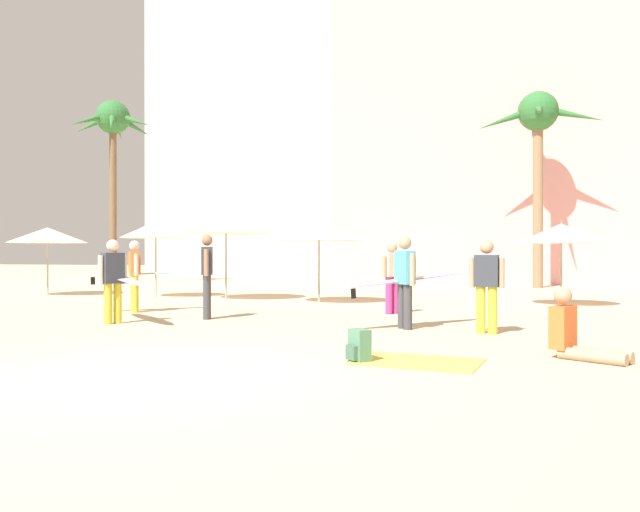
{
  "coord_description": "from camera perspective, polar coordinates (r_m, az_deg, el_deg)",
  "views": [
    {
      "loc": [
        3.46,
        -6.32,
        1.4
      ],
      "look_at": [
        0.36,
        6.54,
        1.34
      ],
      "focal_mm": 34.73,
      "sensor_mm": 36.0,
      "label": 1
    }
  ],
  "objects": [
    {
      "name": "person_mid_right",
      "position": [
        11.11,
        15.11,
        -2.37
      ],
      "size": [
        0.61,
        0.29,
        1.63
      ],
      "rotation": [
        0.0,
        0.0,
        4.54
      ],
      "color": "gold",
      "rests_on": "ground"
    },
    {
      "name": "hotel_tower_gray",
      "position": [
        44.81,
        -2.33,
        18.93
      ],
      "size": [
        17.88,
        8.67,
        31.51
      ],
      "primitive_type": "cube",
      "color": "beige",
      "rests_on": "ground"
    },
    {
      "name": "person_near_right",
      "position": [
        15.4,
        -16.51,
        -1.54
      ],
      "size": [
        2.33,
        2.04,
        1.7
      ],
      "rotation": [
        0.0,
        0.0,
        0.68
      ],
      "color": "gold",
      "rests_on": "ground"
    },
    {
      "name": "cafe_umbrella_1",
      "position": [
        22.52,
        -23.81,
        1.76
      ],
      "size": [
        2.56,
        2.56,
        2.26
      ],
      "color": "gray",
      "rests_on": "ground"
    },
    {
      "name": "backpack",
      "position": [
        8.06,
        3.59,
        -8.29
      ],
      "size": [
        0.35,
        0.35,
        0.42
      ],
      "rotation": [
        0.0,
        0.0,
        3.86
      ],
      "color": "#497A5E",
      "rests_on": "ground"
    },
    {
      "name": "cafe_umbrella_0",
      "position": [
        20.39,
        -14.9,
        2.35
      ],
      "size": [
        2.24,
        2.24,
        2.42
      ],
      "color": "gray",
      "rests_on": "ground"
    },
    {
      "name": "cafe_umbrella_5",
      "position": [
        17.7,
        21.34,
        1.95
      ],
      "size": [
        2.37,
        2.37,
        2.19
      ],
      "color": "gray",
      "rests_on": "ground"
    },
    {
      "name": "palm_tree_left",
      "position": [
        30.81,
        -18.52,
        10.9
      ],
      "size": [
        4.29,
        4.01,
        8.5
      ],
      "color": "brown",
      "rests_on": "ground"
    },
    {
      "name": "person_far_left",
      "position": [
        13.02,
        -18.27,
        -1.92
      ],
      "size": [
        2.3,
        2.05,
        1.67
      ],
      "rotation": [
        0.0,
        0.0,
        5.72
      ],
      "color": "gold",
      "rests_on": "ground"
    },
    {
      "name": "cafe_umbrella_3",
      "position": [
        17.51,
        -0.09,
        2.15
      ],
      "size": [
        2.62,
        2.62,
        2.2
      ],
      "color": "gray",
      "rests_on": "ground"
    },
    {
      "name": "ground",
      "position": [
        7.34,
        -15.15,
        -10.74
      ],
      "size": [
        120.0,
        120.0,
        0.0
      ],
      "primitive_type": "plane",
      "color": "#C6B28C"
    },
    {
      "name": "person_far_right",
      "position": [
        13.37,
        -10.37,
        -1.5
      ],
      "size": [
        0.34,
        0.6,
        1.8
      ],
      "rotation": [
        0.0,
        0.0,
        3.49
      ],
      "color": "#3D3D42",
      "rests_on": "ground"
    },
    {
      "name": "person_mid_left",
      "position": [
        11.65,
        7.89,
        -2.11
      ],
      "size": [
        2.43,
        2.43,
        1.71
      ],
      "rotation": [
        0.0,
        0.0,
        0.67
      ],
      "color": "#3D3D42",
      "rests_on": "ground"
    },
    {
      "name": "person_mid_center",
      "position": [
        14.36,
        6.66,
        -1.74
      ],
      "size": [
        0.46,
        0.52,
        1.64
      ],
      "rotation": [
        0.0,
        0.0,
        5.58
      ],
      "color": "#B7337F",
      "rests_on": "ground"
    },
    {
      "name": "palm_tree_far_left",
      "position": [
        27.03,
        19.45,
        11.07
      ],
      "size": [
        5.0,
        5.04,
        7.96
      ],
      "color": "#896B4C",
      "rests_on": "ground"
    },
    {
      "name": "person_near_left",
      "position": [
        8.89,
        22.49,
        -6.67
      ],
      "size": [
        1.02,
        0.84,
        0.95
      ],
      "rotation": [
        0.0,
        0.0,
        5.72
      ],
      "color": "tan",
      "rests_on": "ground"
    },
    {
      "name": "cafe_umbrella_4",
      "position": [
        18.96,
        -8.66,
        2.7
      ],
      "size": [
        2.8,
        2.8,
        2.42
      ],
      "color": "gray",
      "rests_on": "ground"
    },
    {
      "name": "hotel_pink",
      "position": [
        35.64,
        20.61,
        12.52
      ],
      "size": [
        21.37,
        11.79,
        17.97
      ],
      "primitive_type": "cube",
      "color": "pink",
      "rests_on": "ground"
    },
    {
      "name": "beach_towel",
      "position": [
        8.14,
        8.96,
        -9.59
      ],
      "size": [
        1.74,
        1.35,
        0.01
      ],
      "primitive_type": "cube",
      "rotation": [
        0.0,
        0.0,
        -0.18
      ],
      "color": "#F4CC4C",
      "rests_on": "ground"
    }
  ]
}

